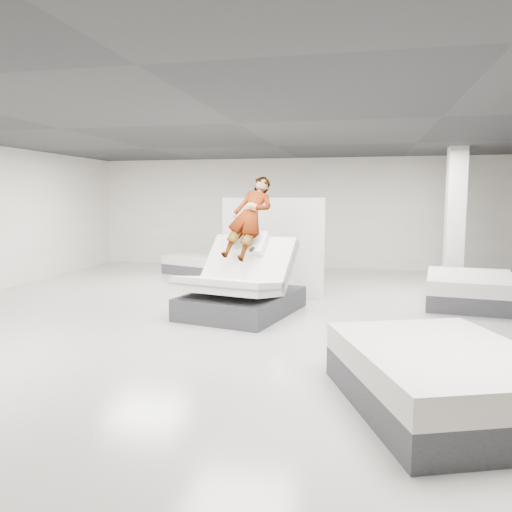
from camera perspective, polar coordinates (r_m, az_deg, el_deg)
name	(u,v)px	position (r m, az deg, el deg)	size (l,w,h in m)	color
room	(237,227)	(7.89, -2.14, 3.33)	(14.00, 14.04, 3.20)	#A9A79F
hero_bed	(241,290)	(8.87, -1.72, -3.94)	(2.10, 2.49, 1.45)	#3D3D42
person	(250,236)	(9.05, -0.73, 2.34)	(0.63, 0.41, 1.72)	slate
remote	(252,249)	(8.66, -0.46, 0.75)	(0.05, 0.14, 0.03)	black
divider_panel	(272,247)	(10.48, 1.79, 1.05)	(2.26, 0.10, 2.06)	white
flat_bed_right_far	(470,290)	(10.51, 23.29, -3.56)	(1.86, 2.30, 0.58)	#3D3D42
flat_bed_right_near	(441,378)	(5.34, 20.43, -12.97)	(2.34, 2.67, 0.61)	#3D3D42
flat_bed_left_far	(203,264)	(13.67, -6.05, -0.94)	(2.20, 1.95, 0.50)	#3D3D42
column	(455,218)	(12.32, 21.78, 4.08)	(0.40, 0.40, 3.20)	silver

